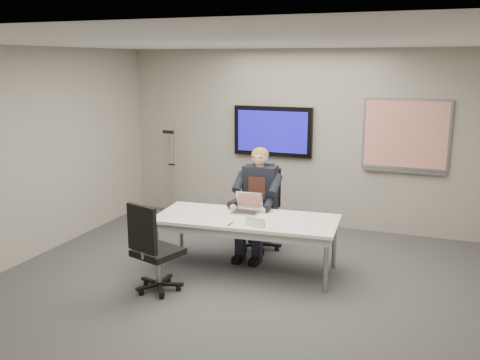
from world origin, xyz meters
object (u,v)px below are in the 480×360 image
(conference_table, at_px, (246,223))
(office_chair_near, at_px, (155,264))
(office_chair_far, at_px, (262,224))
(laptop, at_px, (247,207))
(seated_person, at_px, (255,213))

(conference_table, distance_m, office_chair_near, 1.27)
(office_chair_near, bearing_deg, office_chair_far, -92.43)
(office_chair_far, bearing_deg, laptop, -94.40)
(seated_person, bearing_deg, laptop, -90.89)
(office_chair_near, bearing_deg, seated_person, -95.66)
(seated_person, height_order, laptop, seated_person)
(office_chair_far, height_order, seated_person, seated_person)
(conference_table, height_order, laptop, laptop)
(conference_table, bearing_deg, seated_person, 93.59)
(office_chair_far, bearing_deg, office_chair_near, -114.80)
(laptop, bearing_deg, office_chair_near, -120.62)
(conference_table, relative_size, office_chair_far, 2.06)
(conference_table, bearing_deg, office_chair_near, -131.26)
(conference_table, xyz_separation_m, laptop, (-0.08, 0.23, 0.14))
(conference_table, relative_size, office_chair_near, 2.18)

